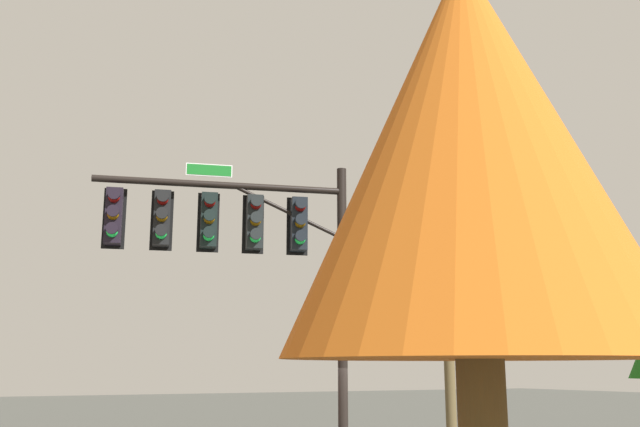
# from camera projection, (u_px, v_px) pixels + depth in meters

# --- Properties ---
(signal_pole_assembly) EXTENTS (5.61, 1.90, 6.65)m
(signal_pole_assembly) POSITION_uv_depth(u_px,v_px,m) (254.00, 244.00, 14.48)
(signal_pole_assembly) COLOR black
(signal_pole_assembly) RESTS_ON ground_plane
(utility_pole) EXTENTS (1.77, 0.56, 8.37)m
(utility_pole) POSITION_uv_depth(u_px,v_px,m) (447.00, 308.00, 21.73)
(utility_pole) COLOR brown
(utility_pole) RESTS_ON ground_plane
(tree_near) EXTENTS (3.54, 3.54, 6.50)m
(tree_near) POSITION_uv_depth(u_px,v_px,m) (470.00, 148.00, 6.71)
(tree_near) COLOR brown
(tree_near) RESTS_ON ground_plane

